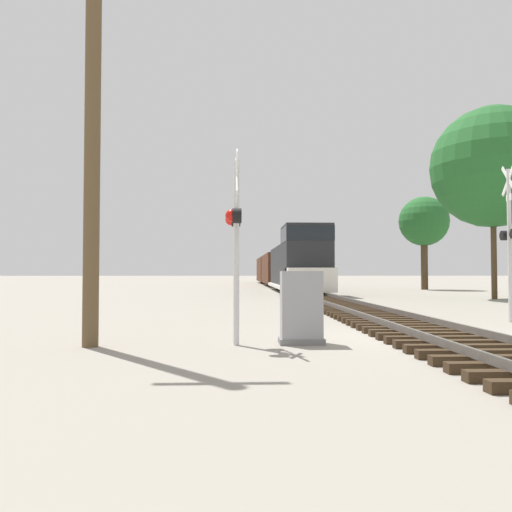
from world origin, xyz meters
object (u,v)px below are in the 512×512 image
(tree_far_right, at_px, (493,167))
(relay_cabinet, at_px, (301,308))
(freight_train, at_px, (280,269))
(crossing_signal_near, at_px, (235,229))
(utility_pole, at_px, (93,107))
(tree_mid_background, at_px, (424,222))
(crossing_signal_far, at_px, (510,236))

(tree_far_right, bearing_deg, relay_cabinet, -127.78)
(freight_train, relative_size, crossing_signal_near, 11.62)
(freight_train, bearing_deg, utility_pole, -100.36)
(utility_pole, bearing_deg, tree_mid_background, 59.23)
(crossing_signal_far, distance_m, utility_pole, 12.10)
(relay_cabinet, height_order, utility_pole, utility_pole)
(tree_far_right, height_order, tree_mid_background, tree_far_right)
(freight_train, relative_size, crossing_signal_far, 9.67)
(freight_train, height_order, crossing_signal_far, crossing_signal_far)
(freight_train, distance_m, relay_cabinet, 39.66)
(relay_cabinet, height_order, tree_far_right, tree_far_right)
(tree_far_right, bearing_deg, crossing_signal_near, -130.38)
(utility_pole, relative_size, tree_far_right, 0.88)
(crossing_signal_near, relative_size, crossing_signal_far, 0.83)
(tree_far_right, xyz_separation_m, tree_mid_background, (1.86, 15.02, -1.53))
(utility_pole, distance_m, tree_far_right, 24.15)
(crossing_signal_far, distance_m, relay_cabinet, 8.16)
(crossing_signal_far, distance_m, tree_mid_background, 28.78)
(freight_train, xyz_separation_m, relay_cabinet, (-3.02, -39.53, -1.11))
(utility_pole, bearing_deg, crossing_signal_far, 21.67)
(crossing_signal_near, height_order, crossing_signal_far, crossing_signal_far)
(tree_mid_background, bearing_deg, crossing_signal_far, -106.09)
(utility_pole, xyz_separation_m, tree_far_right, (17.12, 16.85, 2.49))
(relay_cabinet, distance_m, tree_mid_background, 35.25)
(freight_train, height_order, relay_cabinet, freight_train)
(utility_pole, xyz_separation_m, tree_mid_background, (18.98, 31.87, 0.96))
(freight_train, distance_m, utility_pole, 40.55)
(crossing_signal_far, height_order, utility_pole, utility_pole)
(freight_train, relative_size, tree_mid_background, 5.74)
(tree_mid_background, bearing_deg, relay_cabinet, -114.97)
(relay_cabinet, bearing_deg, crossing_signal_near, -174.14)
(freight_train, xyz_separation_m, utility_pole, (-7.27, -39.78, 2.98))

